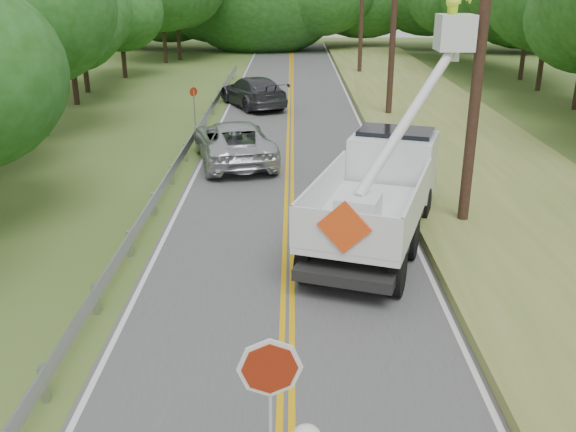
{
  "coord_description": "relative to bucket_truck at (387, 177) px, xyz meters",
  "views": [
    {
      "loc": [
        0.1,
        -7.91,
        6.8
      ],
      "look_at": [
        0.0,
        6.0,
        1.5
      ],
      "focal_mm": 39.29,
      "sensor_mm": 36.0,
      "label": 1
    }
  ],
  "objects": [
    {
      "name": "stop_sign_permanent",
      "position": [
        -7.18,
        12.22,
        -0.26
      ],
      "size": [
        0.32,
        0.34,
        2.08
      ],
      "color": "#A0A4A8",
      "rests_on": "ground"
    },
    {
      "name": "road",
      "position": [
        -2.74,
        5.21,
        -1.59
      ],
      "size": [
        7.2,
        96.0,
        0.03
      ],
      "color": "#4C4B4E",
      "rests_on": "ground"
    },
    {
      "name": "treeline_left",
      "position": [
        -13.47,
        22.77,
        3.75
      ],
      "size": [
        10.46,
        52.7,
        10.05
      ],
      "color": "#332319",
      "rests_on": "ground"
    },
    {
      "name": "suv_darkgrey",
      "position": [
        -4.82,
        18.3,
        -0.76
      ],
      "size": [
        4.47,
        6.1,
        1.64
      ],
      "primitive_type": "imported",
      "rotation": [
        0.0,
        0.0,
        3.58
      ],
      "color": "#3C3E44",
      "rests_on": "road"
    },
    {
      "name": "tall_grass_verge",
      "position": [
        4.36,
        5.21,
        -1.45
      ],
      "size": [
        7.0,
        96.0,
        0.3
      ],
      "primitive_type": "cube",
      "color": "olive",
      "rests_on": "ground"
    },
    {
      "name": "guardrail",
      "position": [
        -6.76,
        6.11,
        -1.05
      ],
      "size": [
        0.18,
        48.0,
        0.77
      ],
      "color": "#A0A4A8",
      "rests_on": "ground"
    },
    {
      "name": "bucket_truck",
      "position": [
        0.0,
        0.0,
        0.0
      ],
      "size": [
        4.72,
        7.68,
        7.08
      ],
      "color": "black",
      "rests_on": "road"
    },
    {
      "name": "utility_poles",
      "position": [
        2.26,
        8.22,
        3.67
      ],
      "size": [
        1.6,
        43.3,
        10.0
      ],
      "color": "black",
      "rests_on": "ground"
    },
    {
      "name": "suv_silver",
      "position": [
        -4.91,
        7.06,
        -0.78
      ],
      "size": [
        3.95,
        6.26,
        1.61
      ],
      "primitive_type": "imported",
      "rotation": [
        0.0,
        0.0,
        3.38
      ],
      "color": "silver",
      "rests_on": "road"
    }
  ]
}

